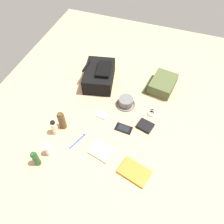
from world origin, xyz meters
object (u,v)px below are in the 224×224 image
Objects in this scene: bucket_hat at (126,102)px; notepad at (101,151)px; shampoo_bottle at (36,159)px; cologne_bottle at (62,121)px; toothpaste_tube at (48,150)px; cell_phone at (124,128)px; wristwatch at (151,113)px; lotion_bottle at (54,128)px; toothbrush at (80,139)px; wallet at (145,126)px; paperback_novel at (134,172)px; backpack at (99,75)px; toiletry_pouch at (162,84)px; media_player at (102,115)px.

bucket_hat is 1.02× the size of notepad.
cologne_bottle is (0.31, -0.02, 0.01)m from shampoo_bottle.
cell_phone is at bearing -49.25° from toothpaste_tube.
wristwatch is at bearing -42.99° from shampoo_bottle.
shampoo_bottle is 1.04× the size of lotion_bottle.
lotion_bottle is at bearing 112.78° from cell_phone.
toothbrush reaches higher than notepad.
bucket_hat reaches higher than wallet.
paperback_novel is (-0.10, -0.61, -0.05)m from lotion_bottle.
backpack is 0.53m from wristwatch.
toothpaste_tube is at bearing 124.61° from notepad.
toothbrush is at bearing 136.96° from wallet.
toothpaste_tube is at bearing 96.04° from paperback_novel.
cologne_bottle is at bearing 106.75° from cell_phone.
cologne_bottle is 1.02× the size of notepad.
lotion_bottle is 0.07m from cologne_bottle.
shampoo_bottle is 0.89m from wristwatch.
cologne_bottle is at bearing 123.82° from wallet.
backpack is at bearing 40.91° from cell_phone.
toothbrush is at bearing 76.30° from paperback_novel.
lotion_bottle reaches higher than toiletry_pouch.
toothbrush is (-0.41, 0.21, -0.02)m from bucket_hat.
cologne_bottle reaches higher than bucket_hat.
shampoo_bottle reaches higher than wallet.
lotion_bottle is at bearing 0.89° from shampoo_bottle.
bucket_hat reaches higher than cell_phone.
backpack is 0.59m from toothbrush.
bucket_hat is 0.21m from media_player.
cologne_bottle is 1.68× the size of media_player.
paperback_novel is at bearing -179.16° from wristwatch.
bucket_hat is 0.56m from paperback_novel.
wristwatch is at bearing -110.58° from backpack.
bucket_hat is 0.70× the size of paperback_novel.
toothbrush is at bearing 133.13° from wristwatch.
shampoo_bottle reaches higher than cell_phone.
cell_phone reaches higher than wristwatch.
media_player is (0.25, -0.26, -0.06)m from lotion_bottle.
cell_phone is at bearing -73.25° from cologne_bottle.
toothpaste_tube reaches higher than cell_phone.
shampoo_bottle is 1.08× the size of cell_phone.
cologne_bottle reaches higher than toiletry_pouch.
lotion_bottle is at bearing 169.27° from backpack.
paperback_novel is 0.50m from wristwatch.
media_player is at bearing -27.15° from shampoo_bottle.
backpack is at bearing 59.52° from bucket_hat.
lotion_bottle is 1.04× the size of cell_phone.
wallet is at bearing -128.00° from bucket_hat.
lotion_bottle is (-0.69, 0.63, 0.02)m from toiletry_pouch.
shampoo_bottle reaches higher than bucket_hat.
cologne_bottle is at bearing 128.87° from media_player.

